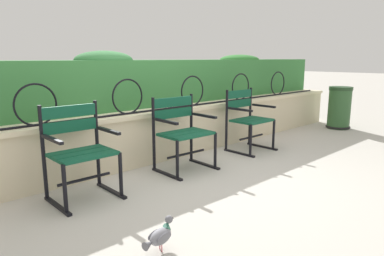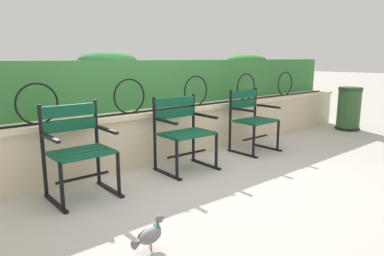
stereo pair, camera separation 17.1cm
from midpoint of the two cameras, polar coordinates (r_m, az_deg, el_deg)
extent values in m
plane|color=#BCB7AD|center=(3.90, 2.56, -8.24)|extent=(60.00, 60.00, 0.00)
cube|color=beige|center=(4.53, -5.78, -1.57)|extent=(8.54, 0.35, 0.60)
cube|color=beige|center=(4.47, -5.86, 2.50)|extent=(8.54, 0.41, 0.05)
cylinder|color=black|center=(4.40, -5.31, 2.86)|extent=(7.98, 0.02, 0.02)
torus|color=black|center=(3.75, -22.61, 3.63)|extent=(0.42, 0.02, 0.42)
torus|color=black|center=(4.20, -8.95, 5.09)|extent=(0.42, 0.02, 0.42)
torus|color=black|center=(4.84, 1.66, 6.02)|extent=(0.42, 0.02, 0.42)
torus|color=black|center=(5.60, 9.62, 6.59)|extent=(0.42, 0.02, 0.42)
torus|color=black|center=(6.44, 15.60, 6.93)|extent=(0.42, 0.02, 0.42)
cube|color=#387A3D|center=(4.86, -9.48, 7.11)|extent=(8.37, 0.68, 0.63)
ellipsoid|color=#36763F|center=(4.71, -12.46, 10.68)|extent=(0.77, 0.61, 0.24)
ellipsoid|color=#327F34|center=(6.49, 9.61, 10.89)|extent=(0.81, 0.61, 0.17)
cube|color=#0F4C33|center=(3.28, -15.11, -4.36)|extent=(0.54, 0.13, 0.03)
cube|color=#0F4C33|center=(3.40, -16.10, -3.86)|extent=(0.54, 0.13, 0.03)
cube|color=#0F4C33|center=(3.53, -17.02, -3.40)|extent=(0.54, 0.13, 0.03)
cube|color=#0F4C33|center=(3.55, -18.03, 2.72)|extent=(0.54, 0.04, 0.11)
cube|color=#0F4C33|center=(3.57, -17.89, 0.44)|extent=(0.54, 0.04, 0.11)
cylinder|color=black|center=(3.72, -13.86, -2.37)|extent=(0.04, 0.04, 0.89)
cylinder|color=black|center=(3.42, -10.42, -7.38)|extent=(0.04, 0.04, 0.44)
cube|color=black|center=(3.65, -11.82, -9.71)|extent=(0.05, 0.52, 0.02)
cube|color=black|center=(3.48, -12.22, -0.31)|extent=(0.04, 0.40, 0.03)
cylinder|color=black|center=(3.53, -21.72, -3.62)|extent=(0.04, 0.04, 0.89)
cylinder|color=black|center=(3.20, -18.90, -9.11)|extent=(0.04, 0.04, 0.44)
cube|color=black|center=(3.45, -19.87, -11.44)|extent=(0.05, 0.52, 0.02)
cube|color=black|center=(3.27, -20.58, -1.52)|extent=(0.04, 0.40, 0.03)
cylinder|color=black|center=(3.47, -15.88, -7.72)|extent=(0.51, 0.03, 0.03)
cube|color=#0F4C33|center=(3.98, 1.64, -1.25)|extent=(0.58, 0.15, 0.03)
cube|color=#0F4C33|center=(4.08, 0.39, -0.93)|extent=(0.58, 0.15, 0.03)
cube|color=#0F4C33|center=(4.18, -0.79, -0.62)|extent=(0.58, 0.15, 0.03)
cube|color=#0F4C33|center=(4.21, -1.68, 4.25)|extent=(0.58, 0.05, 0.11)
cube|color=#0F4C33|center=(4.23, -1.67, 2.42)|extent=(0.58, 0.05, 0.11)
cylinder|color=black|center=(4.44, 1.32, -0.02)|extent=(0.04, 0.04, 0.86)
cylinder|color=black|center=(4.18, 5.13, -3.77)|extent=(0.04, 0.04, 0.44)
cube|color=black|center=(4.37, 3.34, -5.91)|extent=(0.06, 0.52, 0.02)
cube|color=black|center=(4.23, 3.44, 1.98)|extent=(0.05, 0.40, 0.03)
cylinder|color=black|center=(4.10, -4.88, -1.02)|extent=(0.04, 0.04, 0.86)
cylinder|color=black|center=(3.82, -1.18, -5.21)|extent=(0.04, 0.04, 0.44)
cube|color=black|center=(4.02, -2.84, -7.45)|extent=(0.06, 0.52, 0.02)
cube|color=black|center=(3.87, -2.93, 1.10)|extent=(0.05, 0.40, 0.03)
cylinder|color=black|center=(4.14, 0.39, -4.20)|extent=(0.55, 0.05, 0.03)
cube|color=#0F4C33|center=(4.93, 12.53, 0.94)|extent=(0.54, 0.13, 0.03)
cube|color=#0F4C33|center=(5.01, 11.29, 1.15)|extent=(0.54, 0.13, 0.03)
cube|color=#0F4C33|center=(5.10, 10.08, 1.36)|extent=(0.54, 0.13, 0.03)
cube|color=#0F4C33|center=(5.11, 9.32, 5.41)|extent=(0.54, 0.03, 0.11)
cube|color=#0F4C33|center=(5.13, 9.27, 3.88)|extent=(0.54, 0.03, 0.11)
cylinder|color=black|center=(5.37, 11.04, 1.77)|extent=(0.04, 0.04, 0.87)
cylinder|color=black|center=(5.16, 14.69, -1.21)|extent=(0.04, 0.04, 0.44)
cube|color=black|center=(5.31, 12.90, -3.07)|extent=(0.04, 0.52, 0.02)
cube|color=black|center=(5.20, 13.19, 3.44)|extent=(0.04, 0.40, 0.03)
cylinder|color=black|center=(4.96, 7.19, 1.13)|extent=(0.04, 0.04, 0.87)
cylinder|color=black|center=(4.74, 10.98, -2.15)|extent=(0.04, 0.04, 0.44)
cube|color=black|center=(4.90, 9.15, -4.13)|extent=(0.04, 0.52, 0.02)
cube|color=black|center=(4.78, 9.38, 2.92)|extent=(0.04, 0.40, 0.03)
cylinder|color=black|center=(5.06, 11.18, -1.55)|extent=(0.51, 0.03, 0.03)
ellipsoid|color=gray|center=(2.53, -4.74, -17.00)|extent=(0.20, 0.13, 0.11)
cylinder|color=#2D6B56|center=(2.56, -3.69, -15.77)|extent=(0.07, 0.05, 0.06)
sphere|color=slate|center=(2.55, -3.34, -14.50)|extent=(0.06, 0.06, 0.06)
cone|color=black|center=(2.57, -2.84, -14.36)|extent=(0.02, 0.02, 0.01)
cone|color=#595960|center=(2.46, -6.67, -18.04)|extent=(0.09, 0.07, 0.06)
ellipsoid|color=slate|center=(2.55, -5.63, -16.68)|extent=(0.14, 0.05, 0.07)
ellipsoid|color=slate|center=(2.50, -4.16, -17.29)|extent=(0.14, 0.05, 0.07)
cylinder|color=#C6515B|center=(2.59, -4.85, -18.36)|extent=(0.01, 0.01, 0.05)
cylinder|color=#C6515B|center=(2.55, -4.56, -18.79)|extent=(0.01, 0.01, 0.05)
cylinder|color=#2D562D|center=(7.10, 24.69, 2.62)|extent=(0.40, 0.40, 0.72)
cylinder|color=#203C20|center=(7.06, 24.95, 5.75)|extent=(0.42, 0.42, 0.06)
torus|color=black|center=(7.15, 24.47, 0.01)|extent=(0.44, 0.44, 0.04)
camera|label=1|loc=(0.09, -88.72, 0.25)|focal=32.92mm
camera|label=2|loc=(0.09, 91.28, -0.25)|focal=32.92mm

